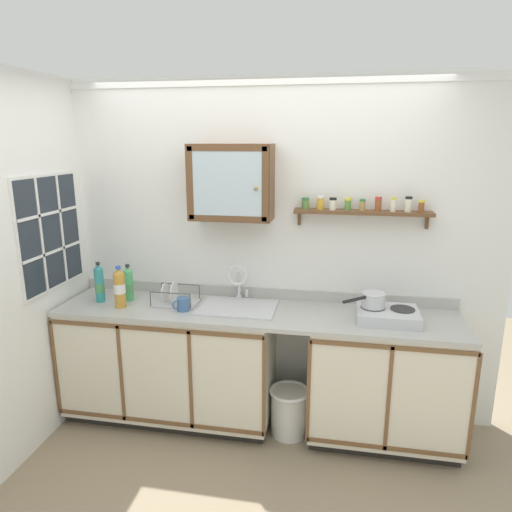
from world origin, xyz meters
name	(u,v)px	position (x,y,z in m)	size (l,w,h in m)	color
floor	(248,448)	(0.00, 0.00, 0.00)	(5.90, 5.90, 0.00)	gray
back_wall	(263,251)	(0.00, 0.60, 1.28)	(3.50, 0.07, 2.53)	white
side_wall_left	(6,276)	(-1.47, -0.31, 1.27)	(0.05, 3.37, 2.53)	white
lower_cabinet_run	(171,363)	(-0.66, 0.29, 0.45)	(1.57, 0.59, 0.88)	black
lower_cabinet_run_right	(384,382)	(0.92, 0.29, 0.45)	(1.04, 0.59, 0.88)	black
countertop	(255,313)	(0.00, 0.29, 0.90)	(2.86, 0.61, 0.03)	#B2B2AD
backsplash	(262,293)	(0.00, 0.56, 0.95)	(2.86, 0.02, 0.08)	#B2B2AD
sink	(238,311)	(-0.14, 0.32, 0.89)	(0.55, 0.43, 0.41)	silver
hot_plate_stove	(388,315)	(0.91, 0.27, 0.95)	(0.40, 0.32, 0.08)	silver
saucepan	(373,299)	(0.80, 0.29, 1.05)	(0.29, 0.26, 0.10)	silver
bottle_soda_green_0	(129,284)	(-0.98, 0.33, 1.04)	(0.07, 0.07, 0.28)	#4CB266
bottle_juice_amber_1	(120,288)	(-0.98, 0.19, 1.06)	(0.08, 0.08, 0.31)	gold
bottle_detergent_teal_2	(99,284)	(-1.18, 0.26, 1.05)	(0.07, 0.07, 0.30)	teal
dish_rack	(174,300)	(-0.62, 0.32, 0.95)	(0.33, 0.24, 0.17)	#B2B2B7
mug	(183,304)	(-0.51, 0.19, 0.96)	(0.11, 0.11, 0.10)	#3F6699
wall_cabinet	(231,182)	(-0.20, 0.45, 1.80)	(0.59, 0.28, 0.53)	brown
spice_shelf	(361,210)	(0.70, 0.51, 1.62)	(0.94, 0.14, 0.23)	brown
window	(50,232)	(-1.44, 0.13, 1.46)	(0.03, 0.71, 0.82)	#262D38
trash_bin	(289,410)	(0.26, 0.22, 0.18)	(0.29, 0.29, 0.35)	silver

